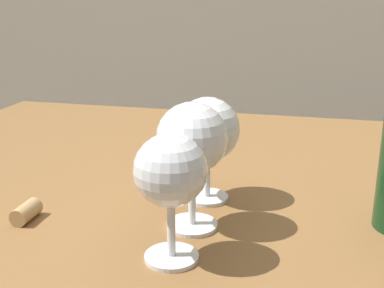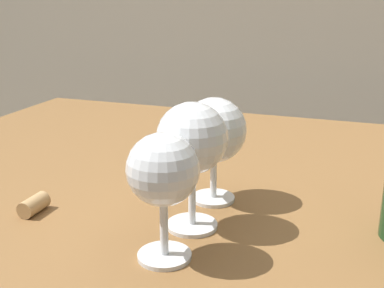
{
  "view_description": "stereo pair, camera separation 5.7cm",
  "coord_description": "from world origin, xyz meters",
  "views": [
    {
      "loc": [
        0.07,
        -0.72,
        1.04
      ],
      "look_at": [
        -0.06,
        -0.19,
        0.87
      ],
      "focal_mm": 46.34,
      "sensor_mm": 36.0,
      "label": 1
    },
    {
      "loc": [
        0.12,
        -0.7,
        1.04
      ],
      "look_at": [
        -0.06,
        -0.19,
        0.87
      ],
      "focal_mm": 46.34,
      "sensor_mm": 36.0,
      "label": 2
    }
  ],
  "objects": [
    {
      "name": "wine_glass_amber",
      "position": [
        -0.06,
        -0.27,
        0.86
      ],
      "size": [
        0.08,
        0.08,
        0.14
      ],
      "color": "white",
      "rests_on": "dining_table"
    },
    {
      "name": "wine_glass_merlot",
      "position": [
        -0.06,
        -0.19,
        0.87
      ],
      "size": [
        0.08,
        0.08,
        0.15
      ],
      "color": "white",
      "rests_on": "dining_table"
    },
    {
      "name": "cork",
      "position": [
        -0.26,
        -0.22,
        0.77
      ],
      "size": [
        0.02,
        0.04,
        0.02
      ],
      "primitive_type": "cylinder",
      "rotation": [
        1.57,
        0.0,
        0.0
      ],
      "color": "tan",
      "rests_on": "dining_table"
    },
    {
      "name": "wine_glass_port",
      "position": [
        -0.06,
        -0.11,
        0.86
      ],
      "size": [
        0.09,
        0.09,
        0.14
      ],
      "color": "white",
      "rests_on": "dining_table"
    },
    {
      "name": "dining_table",
      "position": [
        0.0,
        0.0,
        0.66
      ],
      "size": [
        1.29,
        0.79,
        0.76
      ],
      "color": "brown",
      "rests_on": "ground_plane"
    }
  ]
}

